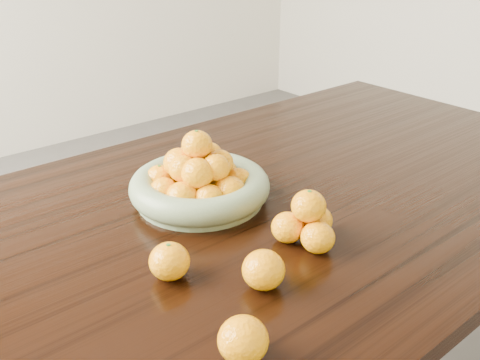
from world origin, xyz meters
TOP-DOWN VIEW (x-y plane):
  - dining_table at (0.00, 0.00)m, footprint 2.00×1.00m
  - fruit_bowl at (-0.06, 0.09)m, footprint 0.31×0.31m
  - orange_pyramid at (-0.00, -0.18)m, footprint 0.13×0.13m
  - loose_orange_0 at (-0.27, -0.11)m, footprint 0.07×0.07m
  - loose_orange_1 at (-0.29, -0.34)m, footprint 0.07×0.07m
  - loose_orange_2 at (-0.16, -0.24)m, footprint 0.07×0.07m

SIDE VIEW (x-z plane):
  - dining_table at x=0.00m, z-range 0.29..1.04m
  - loose_orange_0 at x=-0.27m, z-range 0.75..0.82m
  - loose_orange_1 at x=-0.29m, z-range 0.75..0.82m
  - loose_orange_2 at x=-0.16m, z-range 0.75..0.82m
  - orange_pyramid at x=0.00m, z-range 0.74..0.85m
  - fruit_bowl at x=-0.06m, z-range 0.71..0.88m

